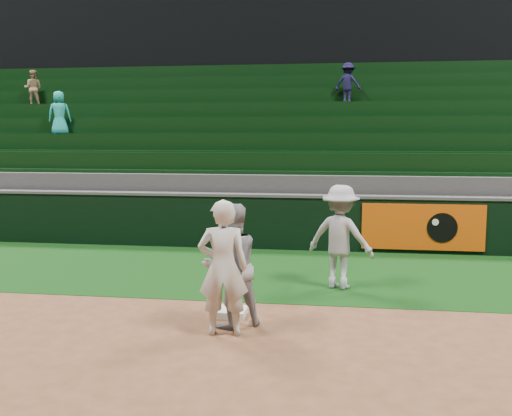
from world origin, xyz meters
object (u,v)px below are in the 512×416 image
Objects in this scene: first_base at (231,312)px; base_coach at (340,237)px; baserunner at (231,266)px; first_baseman at (223,268)px.

first_base is 2.45m from base_coach.
first_base is at bearing 67.70° from base_coach.
first_baseman is at bearing 47.79° from baserunner.
base_coach is (1.50, 2.49, -0.00)m from first_baseman.
first_baseman is (0.04, -0.78, 0.83)m from first_base.
base_coach reaches higher than first_base.
first_baseman is at bearing -86.83° from first_base.
baserunner is at bearing -106.82° from first_baseman.
first_baseman is 1.06× the size of baserunner.
first_baseman is at bearing 78.76° from base_coach.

